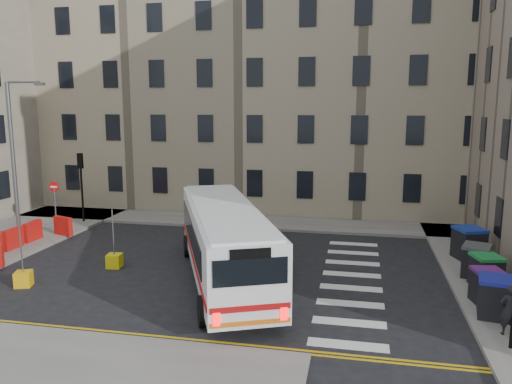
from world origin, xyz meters
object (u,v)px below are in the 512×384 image
(streetlamp, at_px, (13,159))
(wheelie_bin_d, at_px, (476,261))
(bus, at_px, (224,240))
(pedestrian, at_px, (509,310))
(wheelie_bin_a, at_px, (495,297))
(wheelie_bin_c, at_px, (486,271))
(wheelie_bin_b, at_px, (488,287))
(bollard_chevron, at_px, (24,279))
(wheelie_bin_e, at_px, (469,243))
(bollard_yellow, at_px, (115,261))

(streetlamp, distance_m, wheelie_bin_d, 22.25)
(bus, height_order, pedestrian, bus)
(wheelie_bin_a, distance_m, wheelie_bin_c, 2.87)
(wheelie_bin_b, bearing_deg, bus, 165.26)
(bus, height_order, wheelie_bin_b, bus)
(bus, bearing_deg, streetlamp, 140.61)
(streetlamp, distance_m, bollard_chevron, 8.18)
(bus, distance_m, wheelie_bin_d, 10.26)
(streetlamp, height_order, bollard_chevron, streetlamp)
(wheelie_bin_a, bearing_deg, streetlamp, 177.07)
(wheelie_bin_b, relative_size, pedestrian, 0.81)
(bollard_chevron, bearing_deg, pedestrian, -3.28)
(wheelie_bin_e, height_order, bollard_yellow, wheelie_bin_e)
(bus, bearing_deg, wheelie_bin_c, -17.10)
(wheelie_bin_a, distance_m, bollard_chevron, 17.30)
(wheelie_bin_e, bearing_deg, wheelie_bin_a, -113.41)
(bus, bearing_deg, bollard_yellow, 148.83)
(wheelie_bin_a, height_order, wheelie_bin_c, wheelie_bin_a)
(bollard_yellow, bearing_deg, wheelie_bin_c, 1.31)
(bollard_yellow, height_order, bollard_chevron, same)
(wheelie_bin_d, relative_size, wheelie_bin_e, 0.90)
(bollard_yellow, distance_m, bollard_chevron, 3.73)
(wheelie_bin_c, height_order, pedestrian, pedestrian)
(streetlamp, bearing_deg, wheelie_bin_a, -13.59)
(wheelie_bin_c, height_order, bollard_chevron, wheelie_bin_c)
(bus, height_order, bollard_yellow, bus)
(bus, xyz_separation_m, wheelie_bin_b, (9.73, -0.66, -0.98))
(bus, bearing_deg, wheelie_bin_d, -10.34)
(wheelie_bin_c, bearing_deg, wheelie_bin_a, -111.92)
(wheelie_bin_a, xyz_separation_m, wheelie_bin_d, (0.27, 4.04, -0.01))
(wheelie_bin_c, distance_m, bollard_chevron, 17.96)
(wheelie_bin_a, xyz_separation_m, pedestrian, (0.07, -1.37, 0.12))
(bollard_yellow, relative_size, bollard_chevron, 1.00)
(wheelie_bin_e, relative_size, bollard_yellow, 2.69)
(wheelie_bin_a, height_order, wheelie_bin_e, wheelie_bin_e)
(wheelie_bin_b, xyz_separation_m, bollard_chevron, (-17.32, -1.48, -0.47))
(streetlamp, bearing_deg, wheelie_bin_b, -10.80)
(wheelie_bin_d, height_order, pedestrian, pedestrian)
(bus, xyz_separation_m, wheelie_bin_c, (10.07, 1.08, -0.97))
(streetlamp, bearing_deg, bus, -16.18)
(wheelie_bin_d, relative_size, bollard_yellow, 2.43)
(bollard_yellow, bearing_deg, wheelie_bin_a, -9.49)
(wheelie_bin_b, relative_size, bollard_yellow, 2.11)
(wheelie_bin_e, bearing_deg, wheelie_bin_c, -110.65)
(bus, relative_size, bollard_chevron, 18.66)
(bollard_chevron, bearing_deg, bus, 15.73)
(pedestrian, bearing_deg, wheelie_bin_b, -97.33)
(streetlamp, xyz_separation_m, pedestrian, (21.73, -6.61, -3.40))
(bollard_chevron, bearing_deg, wheelie_bin_c, 10.32)
(wheelie_bin_a, xyz_separation_m, wheelie_bin_e, (0.47, 6.47, 0.06))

